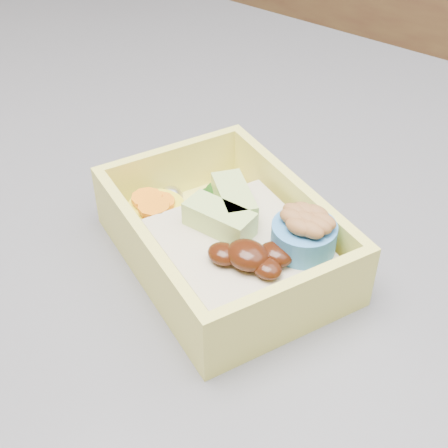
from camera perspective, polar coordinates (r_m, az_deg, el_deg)
The scene contains 1 object.
bento_box at distance 0.45m, azimuth 0.63°, elevation -1.48°, with size 0.22×0.19×0.07m.
Camera 1 is at (0.27, -0.39, 1.24)m, focal length 50.00 mm.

